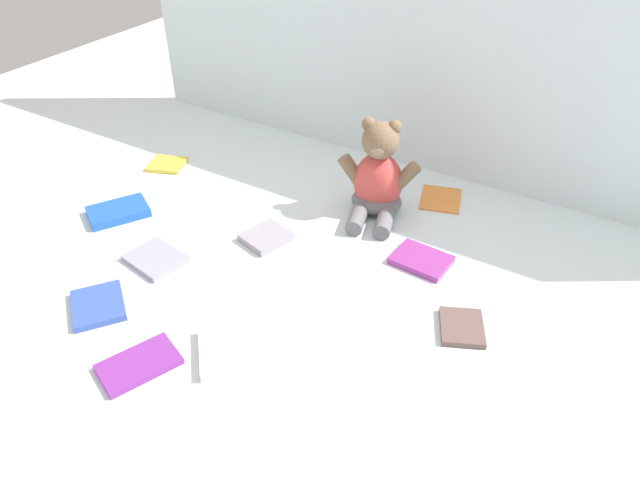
{
  "coord_description": "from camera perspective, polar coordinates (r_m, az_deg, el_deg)",
  "views": [
    {
      "loc": [
        0.47,
        -0.89,
        0.78
      ],
      "look_at": [
        -0.01,
        -0.1,
        0.1
      ],
      "focal_mm": 32.82,
      "sensor_mm": 36.0,
      "label": 1
    }
  ],
  "objects": [
    {
      "name": "book_case_7",
      "position": [
        1.3,
        -15.74,
        -1.77
      ],
      "size": [
        0.13,
        0.11,
        0.01
      ],
      "primitive_type": "cube",
      "rotation": [
        0.0,
        0.0,
        1.4
      ],
      "color": "#9593AB",
      "rests_on": "ground_plane"
    },
    {
      "name": "book_case_5",
      "position": [
        1.07,
        -9.8,
        -10.68
      ],
      "size": [
        0.13,
        0.13,
        0.02
      ],
      "primitive_type": "cube",
      "rotation": [
        0.0,
        0.0,
        3.88
      ],
      "color": "white",
      "rests_on": "ground_plane"
    },
    {
      "name": "book_case_2",
      "position": [
        1.31,
        -5.27,
        0.29
      ],
      "size": [
        0.11,
        0.12,
        0.02
      ],
      "primitive_type": "cube",
      "rotation": [
        0.0,
        0.0,
        6.02
      ],
      "color": "#978D9C",
      "rests_on": "ground_plane"
    },
    {
      "name": "book_case_3",
      "position": [
        1.13,
        13.67,
        -8.27
      ],
      "size": [
        0.11,
        0.12,
        0.01
      ],
      "primitive_type": "cube",
      "rotation": [
        0.0,
        0.0,
        0.43
      ],
      "color": "brown",
      "rests_on": "ground_plane"
    },
    {
      "name": "book_case_9",
      "position": [
        1.47,
        -19.07,
        2.64
      ],
      "size": [
        0.15,
        0.16,
        0.02
      ],
      "primitive_type": "cube",
      "rotation": [
        0.0,
        0.0,
        5.76
      ],
      "color": "blue",
      "rests_on": "ground_plane"
    },
    {
      "name": "book_case_4",
      "position": [
        1.22,
        -20.82,
        -5.98
      ],
      "size": [
        0.15,
        0.14,
        0.01
      ],
      "primitive_type": "cube",
      "rotation": [
        0.0,
        0.0,
        0.93
      ],
      "color": "#3653AD",
      "rests_on": "ground_plane"
    },
    {
      "name": "book_case_0",
      "position": [
        1.26,
        9.86,
        -1.93
      ],
      "size": [
        0.12,
        0.1,
        0.01
      ],
      "primitive_type": "cube",
      "rotation": [
        0.0,
        0.0,
        4.65
      ],
      "color": "#92338A",
      "rests_on": "ground_plane"
    },
    {
      "name": "teddy_bear",
      "position": [
        1.37,
        5.65,
        5.87
      ],
      "size": [
        0.19,
        0.19,
        0.23
      ],
      "rotation": [
        0.0,
        0.0,
        0.29
      ],
      "color": "#D84C47",
      "rests_on": "ground_plane"
    },
    {
      "name": "book_case_8",
      "position": [
        1.65,
        -14.69,
        7.14
      ],
      "size": [
        0.12,
        0.11,
        0.01
      ],
      "primitive_type": "cube",
      "rotation": [
        0.0,
        0.0,
        1.94
      ],
      "color": "yellow",
      "rests_on": "ground_plane"
    },
    {
      "name": "book_case_6",
      "position": [
        1.08,
        -17.24,
        -11.5
      ],
      "size": [
        0.13,
        0.15,
        0.01
      ],
      "primitive_type": "cube",
      "rotation": [
        0.0,
        0.0,
        2.76
      ],
      "color": "#7E2D90",
      "rests_on": "ground_plane"
    },
    {
      "name": "book_case_1",
      "position": [
        1.48,
        11.71,
        4.01
      ],
      "size": [
        0.13,
        0.14,
        0.01
      ],
      "primitive_type": "cube",
      "rotation": [
        0.0,
        0.0,
        3.43
      ],
      "color": "orange",
      "rests_on": "ground_plane"
    },
    {
      "name": "backdrop_drape",
      "position": [
        1.49,
        11.81,
        17.74
      ],
      "size": [
        1.78,
        0.03,
        0.64
      ],
      "primitive_type": "cube",
      "color": "white",
      "rests_on": "ground_plane"
    },
    {
      "name": "ground_plane",
      "position": [
        1.27,
        2.62,
        -1.43
      ],
      "size": [
        3.2,
        3.2,
        0.0
      ],
      "primitive_type": "plane",
      "color": "silver"
    }
  ]
}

